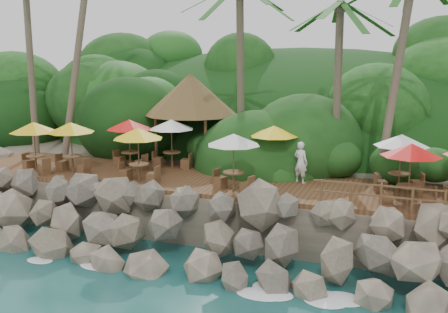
% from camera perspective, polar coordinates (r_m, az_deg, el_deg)
% --- Properties ---
extents(ground, '(140.00, 140.00, 0.00)m').
position_cam_1_polar(ground, '(19.88, -6.05, -13.00)').
color(ground, '#19514F').
rests_on(ground, ground).
extents(land_base, '(32.00, 25.20, 2.10)m').
position_cam_1_polar(land_base, '(33.96, 5.75, -0.67)').
color(land_base, gray).
rests_on(land_base, ground).
extents(jungle_hill, '(44.80, 28.00, 15.40)m').
position_cam_1_polar(jungle_hill, '(41.34, 8.28, -0.00)').
color(jungle_hill, '#143811').
rests_on(jungle_hill, ground).
extents(seawall, '(29.00, 4.00, 2.30)m').
position_cam_1_polar(seawall, '(21.13, -3.73, -8.07)').
color(seawall, gray).
rests_on(seawall, ground).
extents(terrace, '(26.00, 5.00, 0.20)m').
position_cam_1_polar(terrace, '(24.37, 0.00, -2.76)').
color(terrace, brown).
rests_on(terrace, land_base).
extents(jungle_foliage, '(44.00, 16.00, 12.00)m').
position_cam_1_polar(jungle_foliage, '(33.26, 5.29, -2.79)').
color(jungle_foliage, '#143811').
rests_on(jungle_foliage, ground).
extents(foam_line, '(25.20, 0.80, 0.06)m').
position_cam_1_polar(foam_line, '(20.12, -5.67, -12.59)').
color(foam_line, white).
rests_on(foam_line, ground).
extents(palapa, '(4.93, 4.93, 4.60)m').
position_cam_1_polar(palapa, '(28.59, -3.59, 6.66)').
color(palapa, brown).
rests_on(palapa, ground).
extents(dining_clusters, '(23.15, 5.46, 2.45)m').
position_cam_1_polar(dining_clusters, '(23.27, 4.29, 1.88)').
color(dining_clusters, brown).
rests_on(dining_clusters, terrace).
extents(railing, '(8.30, 0.10, 1.00)m').
position_cam_1_polar(railing, '(20.57, 21.01, -4.26)').
color(railing, brown).
rests_on(railing, terrace).
extents(waiter, '(0.80, 0.68, 1.87)m').
position_cam_1_polar(waiter, '(23.92, 8.18, -0.62)').
color(waiter, white).
rests_on(waiter, terrace).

